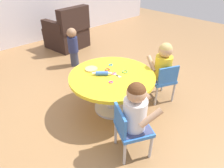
{
  "coord_description": "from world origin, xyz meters",
  "views": [
    {
      "loc": [
        -1.33,
        -1.43,
        1.62
      ],
      "look_at": [
        0.0,
        0.0,
        0.37
      ],
      "focal_mm": 31.39,
      "sensor_mm": 36.0,
      "label": 1
    }
  ],
  "objects_px": {
    "child_chair_right": "(163,80)",
    "craft_table": "(112,82)",
    "child_chair_left": "(130,128)",
    "seated_child_right": "(163,63)",
    "seated_child_left": "(136,108)",
    "armchair_dark": "(68,33)",
    "craft_scissors": "(115,74)",
    "toddler_standing": "(73,46)",
    "rolling_pin": "(102,73)"
  },
  "relations": [
    {
      "from": "child_chair_right",
      "to": "craft_table",
      "type": "bearing_deg",
      "value": 153.8
    },
    {
      "from": "child_chair_left",
      "to": "seated_child_right",
      "type": "height_order",
      "value": "seated_child_right"
    },
    {
      "from": "seated_child_left",
      "to": "armchair_dark",
      "type": "relative_size",
      "value": 0.6
    },
    {
      "from": "seated_child_left",
      "to": "craft_scissors",
      "type": "bearing_deg",
      "value": 61.41
    },
    {
      "from": "child_chair_left",
      "to": "child_chair_right",
      "type": "height_order",
      "value": "same"
    },
    {
      "from": "seated_child_left",
      "to": "child_chair_right",
      "type": "xyz_separation_m",
      "value": [
        0.9,
        0.31,
        -0.23
      ]
    },
    {
      "from": "craft_table",
      "to": "craft_scissors",
      "type": "distance_m",
      "value": 0.11
    },
    {
      "from": "child_chair_right",
      "to": "toddler_standing",
      "type": "bearing_deg",
      "value": 99.57
    },
    {
      "from": "child_chair_left",
      "to": "craft_scissors",
      "type": "height_order",
      "value": "child_chair_left"
    },
    {
      "from": "seated_child_right",
      "to": "craft_scissors",
      "type": "height_order",
      "value": "seated_child_right"
    },
    {
      "from": "child_chair_left",
      "to": "rolling_pin",
      "type": "bearing_deg",
      "value": 70.22
    },
    {
      "from": "armchair_dark",
      "to": "rolling_pin",
      "type": "xyz_separation_m",
      "value": [
        -0.81,
        -2.07,
        0.2
      ]
    },
    {
      "from": "craft_table",
      "to": "craft_scissors",
      "type": "relative_size",
      "value": 7.42
    },
    {
      "from": "seated_child_right",
      "to": "rolling_pin",
      "type": "xyz_separation_m",
      "value": [
        -0.71,
        0.34,
        -0.02
      ]
    },
    {
      "from": "armchair_dark",
      "to": "craft_scissors",
      "type": "relative_size",
      "value": 6.32
    },
    {
      "from": "rolling_pin",
      "to": "seated_child_right",
      "type": "bearing_deg",
      "value": -25.53
    },
    {
      "from": "child_chair_right",
      "to": "armchair_dark",
      "type": "bearing_deg",
      "value": 87.2
    },
    {
      "from": "seated_child_left",
      "to": "child_chair_right",
      "type": "bearing_deg",
      "value": 19.19
    },
    {
      "from": "child_chair_right",
      "to": "craft_scissors",
      "type": "xyz_separation_m",
      "value": [
        -0.58,
        0.28,
        0.19
      ]
    },
    {
      "from": "craft_table",
      "to": "child_chair_right",
      "type": "relative_size",
      "value": 1.86
    },
    {
      "from": "child_chair_right",
      "to": "craft_scissors",
      "type": "relative_size",
      "value": 3.99
    },
    {
      "from": "seated_child_right",
      "to": "armchair_dark",
      "type": "bearing_deg",
      "value": 87.53
    },
    {
      "from": "seated_child_left",
      "to": "toddler_standing",
      "type": "height_order",
      "value": "seated_child_left"
    },
    {
      "from": "toddler_standing",
      "to": "craft_scissors",
      "type": "height_order",
      "value": "toddler_standing"
    },
    {
      "from": "armchair_dark",
      "to": "toddler_standing",
      "type": "relative_size",
      "value": 1.26
    },
    {
      "from": "seated_child_right",
      "to": "craft_scissors",
      "type": "bearing_deg",
      "value": 157.48
    },
    {
      "from": "child_chair_left",
      "to": "rolling_pin",
      "type": "xyz_separation_m",
      "value": [
        0.24,
        0.67,
        0.21
      ]
    },
    {
      "from": "craft_table",
      "to": "child_chair_left",
      "type": "height_order",
      "value": "child_chair_left"
    },
    {
      "from": "craft_table",
      "to": "seated_child_right",
      "type": "distance_m",
      "value": 0.69
    },
    {
      "from": "craft_table",
      "to": "seated_child_left",
      "type": "relative_size",
      "value": 1.96
    },
    {
      "from": "seated_child_left",
      "to": "craft_scissors",
      "type": "xyz_separation_m",
      "value": [
        0.32,
        0.6,
        -0.04
      ]
    },
    {
      "from": "child_chair_left",
      "to": "seated_child_right",
      "type": "relative_size",
      "value": 1.05
    },
    {
      "from": "armchair_dark",
      "to": "toddler_standing",
      "type": "xyz_separation_m",
      "value": [
        -0.4,
        -0.81,
        0.05
      ]
    },
    {
      "from": "child_chair_right",
      "to": "toddler_standing",
      "type": "xyz_separation_m",
      "value": [
        -0.28,
        1.64,
        0.05
      ]
    },
    {
      "from": "rolling_pin",
      "to": "craft_scissors",
      "type": "relative_size",
      "value": 1.37
    },
    {
      "from": "child_chair_right",
      "to": "armchair_dark",
      "type": "height_order",
      "value": "armchair_dark"
    },
    {
      "from": "seated_child_right",
      "to": "craft_scissors",
      "type": "xyz_separation_m",
      "value": [
        -0.59,
        0.25,
        -0.04
      ]
    },
    {
      "from": "toddler_standing",
      "to": "craft_scissors",
      "type": "distance_m",
      "value": 1.4
    },
    {
      "from": "seated_child_right",
      "to": "craft_scissors",
      "type": "relative_size",
      "value": 3.79
    },
    {
      "from": "child_chair_right",
      "to": "toddler_standing",
      "type": "distance_m",
      "value": 1.66
    },
    {
      "from": "seated_child_right",
      "to": "armchair_dark",
      "type": "xyz_separation_m",
      "value": [
        0.1,
        2.41,
        -0.22
      ]
    },
    {
      "from": "craft_table",
      "to": "child_chair_left",
      "type": "distance_m",
      "value": 0.68
    },
    {
      "from": "child_chair_left",
      "to": "armchair_dark",
      "type": "height_order",
      "value": "armchair_dark"
    },
    {
      "from": "child_chair_left",
      "to": "craft_scissors",
      "type": "distance_m",
      "value": 0.71
    },
    {
      "from": "seated_child_left",
      "to": "rolling_pin",
      "type": "xyz_separation_m",
      "value": [
        0.21,
        0.69,
        -0.02
      ]
    },
    {
      "from": "seated_child_right",
      "to": "toddler_standing",
      "type": "relative_size",
      "value": 0.76
    },
    {
      "from": "child_chair_left",
      "to": "toddler_standing",
      "type": "height_order",
      "value": "toddler_standing"
    },
    {
      "from": "armchair_dark",
      "to": "child_chair_left",
      "type": "bearing_deg",
      "value": -111.06
    },
    {
      "from": "craft_table",
      "to": "seated_child_right",
      "type": "bearing_deg",
      "value": -22.84
    },
    {
      "from": "child_chair_right",
      "to": "seated_child_right",
      "type": "distance_m",
      "value": 0.23
    }
  ]
}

